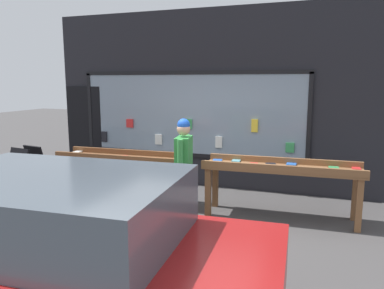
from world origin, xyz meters
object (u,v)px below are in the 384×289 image
display_table_left (123,162)px  person_browsing (184,161)px  small_dog (157,202)px  sandwich_board_sign (28,170)px  parked_car (53,248)px  display_table_right (281,172)px

display_table_left → person_browsing: person_browsing is taller
small_dog → sandwich_board_sign: sandwich_board_sign is taller
person_browsing → sandwich_board_sign: 3.45m
small_dog → parked_car: (0.28, -2.79, 0.47)m
sandwich_board_sign → parked_car: (3.27, -3.17, 0.26)m
sandwich_board_sign → display_table_right: bearing=12.6°
small_dog → sandwich_board_sign: (-2.99, 0.39, 0.21)m
person_browsing → small_dog: (-0.42, -0.15, -0.68)m
display_table_left → parked_car: 3.69m
small_dog → display_table_right: bearing=-71.3°
display_table_left → small_dog: display_table_left is taller
display_table_left → small_dog: (1.00, -0.68, -0.46)m
sandwich_board_sign → small_dog: bearing=1.8°
parked_car → sandwich_board_sign: bearing=132.4°
person_browsing → parked_car: size_ratio=0.40×
sandwich_board_sign → parked_car: bearing=-35.0°
display_table_right → sandwich_board_sign: bearing=-176.5°
display_table_right → sandwich_board_sign: display_table_right is taller
person_browsing → small_dog: 0.82m
person_browsing → sandwich_board_sign: bearing=76.3°
display_table_right → parked_car: size_ratio=0.61×
display_table_right → sandwich_board_sign: (-4.88, -0.30, -0.29)m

